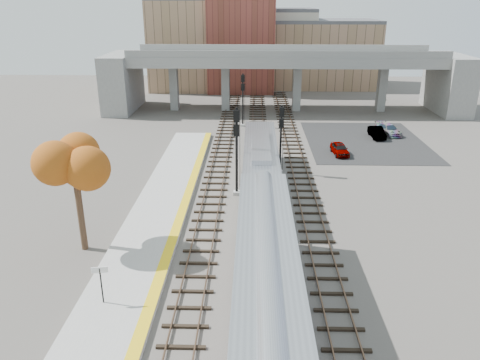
# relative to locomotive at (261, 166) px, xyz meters

# --- Properties ---
(ground) EXTENTS (160.00, 160.00, 0.00)m
(ground) POSITION_rel_locomotive_xyz_m (-1.00, -12.20, -2.28)
(ground) COLOR #47423D
(ground) RESTS_ON ground
(platform) EXTENTS (4.50, 60.00, 0.35)m
(platform) POSITION_rel_locomotive_xyz_m (-8.25, -12.20, -2.10)
(platform) COLOR #9E9E99
(platform) RESTS_ON ground
(yellow_strip) EXTENTS (0.70, 60.00, 0.01)m
(yellow_strip) POSITION_rel_locomotive_xyz_m (-6.35, -12.20, -1.92)
(yellow_strip) COLOR yellow
(yellow_strip) RESTS_ON platform
(tracks) EXTENTS (10.70, 95.00, 0.25)m
(tracks) POSITION_rel_locomotive_xyz_m (-0.07, 0.30, -2.20)
(tracks) COLOR black
(tracks) RESTS_ON ground
(overpass) EXTENTS (54.00, 12.00, 9.50)m
(overpass) POSITION_rel_locomotive_xyz_m (3.92, 32.80, 3.53)
(overpass) COLOR slate
(overpass) RESTS_ON ground
(buildings_far) EXTENTS (43.00, 21.00, 20.60)m
(buildings_far) POSITION_rel_locomotive_xyz_m (0.26, 54.37, 5.60)
(buildings_far) COLOR #A07A5D
(buildings_far) RESTS_ON ground
(parking_lot) EXTENTS (14.00, 18.00, 0.04)m
(parking_lot) POSITION_rel_locomotive_xyz_m (13.00, 15.80, -2.26)
(parking_lot) COLOR black
(parking_lot) RESTS_ON ground
(locomotive) EXTENTS (3.02, 19.05, 4.10)m
(locomotive) POSITION_rel_locomotive_xyz_m (0.00, 0.00, 0.00)
(locomotive) COLOR #A8AAB2
(locomotive) RESTS_ON ground
(coach) EXTENTS (3.03, 25.00, 5.00)m
(coach) POSITION_rel_locomotive_xyz_m (-0.00, -22.61, 0.52)
(coach) COLOR #A8AAB2
(coach) RESTS_ON ground
(signal_mast_near) EXTENTS (0.60, 0.64, 7.83)m
(signal_mast_near) POSITION_rel_locomotive_xyz_m (-2.10, -1.39, 1.75)
(signal_mast_near) COLOR #9E9E99
(signal_mast_near) RESTS_ON ground
(signal_mast_mid) EXTENTS (0.60, 0.64, 6.82)m
(signal_mast_mid) POSITION_rel_locomotive_xyz_m (2.00, 4.25, 1.07)
(signal_mast_mid) COLOR #9E9E99
(signal_mast_mid) RESTS_ON ground
(signal_mast_far) EXTENTS (0.60, 0.64, 7.10)m
(signal_mast_far) POSITION_rel_locomotive_xyz_m (-2.10, 22.58, 1.25)
(signal_mast_far) COLOR #9E9E99
(signal_mast_far) RESTS_ON ground
(station_sign) EXTENTS (0.90, 0.20, 2.27)m
(station_sign) POSITION_rel_locomotive_xyz_m (-9.01, -17.90, -0.30)
(station_sign) COLOR black
(station_sign) RESTS_ON platform
(tree) EXTENTS (3.60, 3.60, 7.89)m
(tree) POSITION_rel_locomotive_xyz_m (-12.32, -11.32, 3.57)
(tree) COLOR #382619
(tree) RESTS_ON ground
(car_a) EXTENTS (1.89, 3.94, 1.30)m
(car_a) POSITION_rel_locomotive_xyz_m (8.97, 10.36, -1.59)
(car_a) COLOR #99999E
(car_a) RESTS_ON parking_lot
(car_b) EXTENTS (1.49, 4.10, 1.34)m
(car_b) POSITION_rel_locomotive_xyz_m (14.76, 17.28, -1.57)
(car_b) COLOR #99999E
(car_b) RESTS_ON parking_lot
(car_c) EXTENTS (3.03, 4.82, 1.30)m
(car_c) POSITION_rel_locomotive_xyz_m (16.65, 18.87, -1.59)
(car_c) COLOR #99999E
(car_c) RESTS_ON parking_lot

